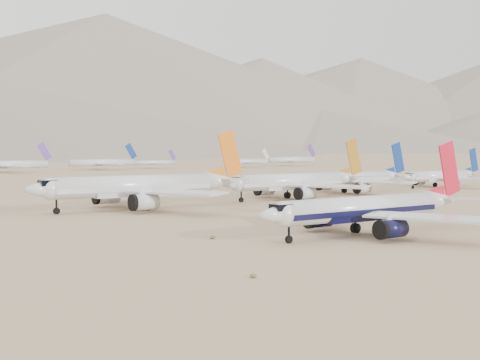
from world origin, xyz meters
The scene contains 7 objects.
ground centered at (0.00, 0.00, 0.00)m, with size 7000.00×7000.00×0.00m, color #947556.
main_airliner centered at (-5.29, 3.42, 4.44)m, with size 45.78×44.71×16.15m.
row2_navy_widebody centered at (62.89, 75.25, 4.58)m, with size 46.06×45.04×16.39m.
row2_gold_tail centered at (33.43, 68.14, 4.86)m, with size 48.86×47.79×17.40m.
row2_orange_tail centered at (-15.66, 66.98, 5.44)m, with size 54.30×53.12×19.37m.
row2_blue_far centered at (111.10, 77.70, 3.99)m, with size 40.35×39.45×14.34m.
foothills centered at (526.68, 1100.00, 67.15)m, with size 4637.50×1395.00×155.00m.
Camera 1 is at (-89.87, -75.88, 15.29)m, focal length 50.00 mm.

